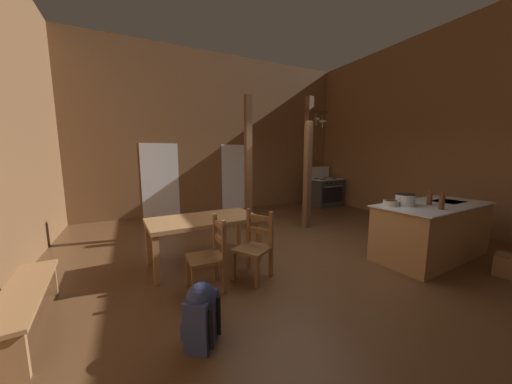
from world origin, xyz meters
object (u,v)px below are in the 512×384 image
at_px(ladderback_chair_by_post, 255,246).
at_px(bottle_short_on_counter, 430,199).
at_px(ladderback_chair_near_window, 209,256).
at_px(bench_along_left_wall, 25,302).
at_px(step_stool, 507,263).
at_px(backpack, 202,312).
at_px(stockpot_on_counter, 405,200).
at_px(bottle_tall_on_counter, 442,202).
at_px(dining_table, 204,223).
at_px(kitchen_island, 431,230).
at_px(stove_range, 324,192).
at_px(mixing_bowl_on_counter, 391,203).

bearing_deg(ladderback_chair_by_post, bottle_short_on_counter, -13.53).
bearing_deg(ladderback_chair_near_window, bench_along_left_wall, 179.87).
xyz_separation_m(step_stool, backpack, (-4.32, 0.60, 0.14)).
xyz_separation_m(ladderback_chair_near_window, stockpot_on_counter, (3.14, -0.47, 0.56)).
relative_size(backpack, bottle_tall_on_counter, 2.15).
relative_size(ladderback_chair_near_window, bench_along_left_wall, 0.61).
bearing_deg(dining_table, bench_along_left_wall, -156.73).
xyz_separation_m(kitchen_island, bench_along_left_wall, (-5.55, 0.61, -0.15)).
relative_size(stove_range, ladderback_chair_near_window, 1.39).
xyz_separation_m(backpack, mixing_bowl_on_counter, (3.25, 0.54, 0.65)).
xyz_separation_m(stove_range, mixing_bowl_on_counter, (-2.21, -4.11, 0.48)).
relative_size(dining_table, backpack, 2.93).
distance_m(step_stool, ladderback_chair_near_window, 4.27).
relative_size(step_stool, ladderback_chair_by_post, 0.44).
bearing_deg(bottle_short_on_counter, mixing_bowl_on_counter, 158.44).
xyz_separation_m(ladderback_chair_near_window, mixing_bowl_on_counter, (2.90, -0.39, 0.51)).
height_order(bench_along_left_wall, bottle_tall_on_counter, bottle_tall_on_counter).
bearing_deg(kitchen_island, dining_table, 157.25).
xyz_separation_m(backpack, bottle_tall_on_counter, (3.68, 0.02, 0.72)).
relative_size(step_stool, stockpot_on_counter, 1.14).
bearing_deg(kitchen_island, ladderback_chair_by_post, 167.67).
relative_size(ladderback_chair_near_window, ladderback_chair_by_post, 1.00).
height_order(stockpot_on_counter, bottle_tall_on_counter, bottle_tall_on_counter).
bearing_deg(stockpot_on_counter, ladderback_chair_by_post, 168.06).
height_order(step_stool, stockpot_on_counter, stockpot_on_counter).
xyz_separation_m(dining_table, ladderback_chair_by_post, (0.51, -0.82, -0.20)).
distance_m(dining_table, backpack, 1.90).
height_order(kitchen_island, ladderback_chair_near_window, ladderback_chair_near_window).
bearing_deg(ladderback_chair_near_window, kitchen_island, -9.38).
bearing_deg(ladderback_chair_near_window, backpack, -110.31).
distance_m(backpack, bottle_tall_on_counter, 3.75).
distance_m(step_stool, backpack, 4.36).
relative_size(stove_range, dining_table, 0.76).
bearing_deg(mixing_bowl_on_counter, ladderback_chair_near_window, 172.30).
bearing_deg(ladderback_chair_by_post, mixing_bowl_on_counter, -11.22).
xyz_separation_m(ladderback_chair_by_post, bottle_short_on_counter, (2.85, -0.68, 0.58)).
bearing_deg(bottle_tall_on_counter, step_stool, -43.81).
xyz_separation_m(step_stool, bench_along_left_wall, (-5.83, 1.53, 0.13)).
xyz_separation_m(ladderback_chair_near_window, bottle_short_on_counter, (3.51, -0.63, 0.58)).
distance_m(kitchen_island, bottle_short_on_counter, 0.60).
distance_m(stove_range, bench_along_left_wall, 7.89).
bearing_deg(backpack, stockpot_on_counter, 7.50).
relative_size(kitchen_island, step_stool, 5.32).
height_order(ladderback_chair_near_window, bench_along_left_wall, ladderback_chair_near_window).
bearing_deg(bottle_tall_on_counter, dining_table, 150.67).
height_order(step_stool, mixing_bowl_on_counter, mixing_bowl_on_counter).
distance_m(ladderback_chair_by_post, bottle_tall_on_counter, 2.89).
relative_size(step_stool, ladderback_chair_near_window, 0.44).
bearing_deg(dining_table, bottle_tall_on_counter, -29.33).
bearing_deg(stove_range, bottle_tall_on_counter, -111.01).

